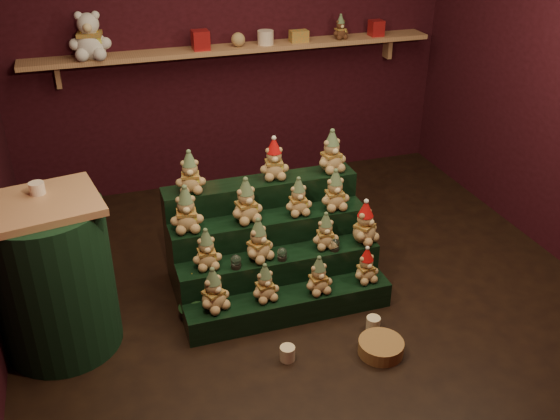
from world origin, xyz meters
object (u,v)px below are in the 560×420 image
object	(u,v)px
snow_globe_a	(236,262)
side_table	(54,277)
white_bear	(89,29)
mug_left	(287,353)
riser_tier_front	(290,306)
mini_christmas_tree	(194,296)
brown_bear	(340,27)
mug_right	(373,323)
snow_globe_c	(335,245)
wicker_basket	(381,347)
snow_globe_b	(282,254)

from	to	relation	value
snow_globe_a	side_table	distance (m)	1.12
side_table	white_bear	world-z (taller)	white_bear
snow_globe_a	mug_left	xyz separation A→B (m)	(0.17, -0.56, -0.36)
riser_tier_front	snow_globe_a	distance (m)	0.48
riser_tier_front	mini_christmas_tree	xyz separation A→B (m)	(-0.61, 0.18, 0.09)
riser_tier_front	brown_bear	size ratio (longest dim) A/B	6.72
mug_left	white_bear	bearing A→B (deg)	108.91
mini_christmas_tree	brown_bear	bearing A→B (deg)	46.57
side_table	mini_christmas_tree	distance (m)	0.89
mug_right	riser_tier_front	bearing A→B (deg)	148.40
snow_globe_a	mug_left	size ratio (longest dim) A/B	1.00
snow_globe_c	mini_christmas_tree	bearing A→B (deg)	178.74
side_table	mini_christmas_tree	bearing A→B (deg)	-11.45
snow_globe_c	side_table	bearing A→B (deg)	178.72
mug_left	brown_bear	size ratio (longest dim) A/B	0.45
side_table	white_bear	size ratio (longest dim) A/B	2.18
snow_globe_a	white_bear	size ratio (longest dim) A/B	0.20
side_table	mini_christmas_tree	size ratio (longest dim) A/B	2.76
riser_tier_front	snow_globe_c	size ratio (longest dim) A/B	15.88
mug_right	wicker_basket	world-z (taller)	mug_right
side_table	mug_left	bearing A→B (deg)	-34.92
snow_globe_a	brown_bear	bearing A→B (deg)	51.92
white_bear	snow_globe_b	bearing A→B (deg)	-54.76
riser_tier_front	snow_globe_b	bearing A→B (deg)	90.24
snow_globe_c	mini_christmas_tree	size ratio (longest dim) A/B	0.24
mini_christmas_tree	white_bear	world-z (taller)	white_bear
mug_right	brown_bear	bearing A→B (deg)	73.58
mug_left	brown_bear	world-z (taller)	brown_bear
snow_globe_b	white_bear	bearing A→B (deg)	117.45
side_table	white_bear	distance (m)	2.19
mug_left	white_bear	distance (m)	3.01
snow_globe_c	wicker_basket	world-z (taller)	snow_globe_c
snow_globe_c	white_bear	world-z (taller)	white_bear
riser_tier_front	mug_right	world-z (taller)	riser_tier_front
mini_christmas_tree	side_table	bearing A→B (deg)	178.69
white_bear	wicker_basket	bearing A→B (deg)	-53.49
snow_globe_b	white_bear	size ratio (longest dim) A/B	0.19
snow_globe_a	mini_christmas_tree	size ratio (longest dim) A/B	0.26
side_table	snow_globe_a	bearing A→B (deg)	-12.22
snow_globe_a	snow_globe_b	size ratio (longest dim) A/B	1.06
white_bear	mug_left	bearing A→B (deg)	-63.30
snow_globe_a	mug_left	world-z (taller)	snow_globe_a
mug_left	wicker_basket	bearing A→B (deg)	-12.15
riser_tier_front	wicker_basket	distance (m)	0.67
side_table	wicker_basket	bearing A→B (deg)	-31.24
snow_globe_b	wicker_basket	world-z (taller)	snow_globe_b
riser_tier_front	white_bear	size ratio (longest dim) A/B	3.01
mug_left	white_bear	size ratio (longest dim) A/B	0.20
riser_tier_front	snow_globe_c	world-z (taller)	snow_globe_c
snow_globe_a	snow_globe_c	xyz separation A→B (m)	(0.70, 0.00, -0.00)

